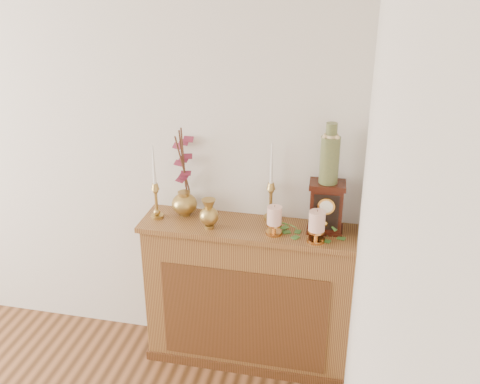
% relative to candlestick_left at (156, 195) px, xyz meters
% --- Properties ---
extents(console_shelf, '(1.24, 0.34, 0.93)m').
position_rel_candlestick_left_xyz_m(console_shelf, '(0.54, 0.01, -0.64)').
color(console_shelf, olive).
rests_on(console_shelf, ground).
extents(candlestick_left, '(0.07, 0.07, 0.44)m').
position_rel_candlestick_left_xyz_m(candlestick_left, '(0.00, 0.00, 0.00)').
color(candlestick_left, '#A38041').
rests_on(candlestick_left, console_shelf).
extents(candlestick_center, '(0.08, 0.08, 0.46)m').
position_rel_candlestick_left_xyz_m(candlestick_center, '(0.64, 0.12, 0.01)').
color(candlestick_center, '#A38041').
rests_on(candlestick_center, console_shelf).
extents(bud_vase, '(0.11, 0.11, 0.17)m').
position_rel_candlestick_left_xyz_m(bud_vase, '(0.33, -0.06, -0.06)').
color(bud_vase, '#A38041').
rests_on(bud_vase, console_shelf).
extents(ginger_jar, '(0.22, 0.24, 0.55)m').
position_rel_candlestick_left_xyz_m(ginger_jar, '(0.14, 0.11, 0.10)').
color(ginger_jar, '#A38041').
rests_on(ginger_jar, console_shelf).
extents(pillar_candle_left, '(0.09, 0.09, 0.17)m').
position_rel_candlestick_left_xyz_m(pillar_candle_left, '(0.69, -0.05, -0.05)').
color(pillar_candle_left, '#C98B46').
rests_on(pillar_candle_left, console_shelf).
extents(pillar_candle_right, '(0.10, 0.10, 0.19)m').
position_rel_candlestick_left_xyz_m(pillar_candle_right, '(0.92, -0.08, -0.05)').
color(pillar_candle_right, '#C98B46').
rests_on(pillar_candle_right, console_shelf).
extents(ivy_garland, '(0.35, 0.17, 0.07)m').
position_rel_candlestick_left_xyz_m(ivy_garland, '(0.87, -0.01, -0.13)').
color(ivy_garland, '#376526').
rests_on(ivy_garland, console_shelf).
extents(mantel_clock, '(0.20, 0.14, 0.29)m').
position_rel_candlestick_left_xyz_m(mantel_clock, '(0.96, 0.05, -0.00)').
color(mantel_clock, '#38150B').
rests_on(mantel_clock, console_shelf).
extents(ceramic_vase, '(0.10, 0.10, 0.33)m').
position_rel_candlestick_left_xyz_m(ceramic_vase, '(0.96, 0.05, 0.29)').
color(ceramic_vase, '#1A352A').
rests_on(ceramic_vase, mantel_clock).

